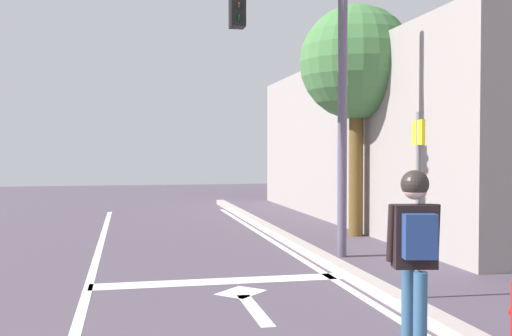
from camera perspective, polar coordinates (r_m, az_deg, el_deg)
lane_line_center at (r=8.33m, az=-15.56°, el=-10.82°), size 0.12×20.00×0.01m
lane_line_curbside at (r=8.78m, az=6.96°, el=-10.14°), size 0.12×20.00×0.01m
stop_bar at (r=8.43m, az=-3.50°, el=-10.62°), size 3.47×0.40×0.01m
lane_arrow_stem at (r=6.99m, az=-0.13°, el=-13.20°), size 0.16×1.40×0.01m
lane_arrow_head at (r=7.80m, az=-1.44°, el=-11.63°), size 0.71×0.71×0.01m
curb_strip at (r=8.85m, az=8.51°, el=-9.61°), size 0.24×24.00×0.14m
skater at (r=5.15m, az=14.78°, el=-6.71°), size 0.43×0.60×1.55m
traffic_signal_mast at (r=10.14m, az=4.02°, el=9.92°), size 3.67×0.34×4.95m
street_sign_post at (r=7.56m, az=15.05°, el=-0.80°), size 0.13×0.44×2.26m
roadside_tree at (r=13.00m, az=9.46°, el=9.62°), size 2.39×2.39×4.84m
building_block at (r=17.15m, az=19.99°, el=2.42°), size 8.27×13.46×4.12m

